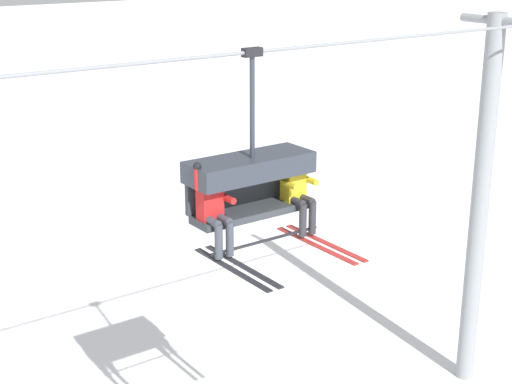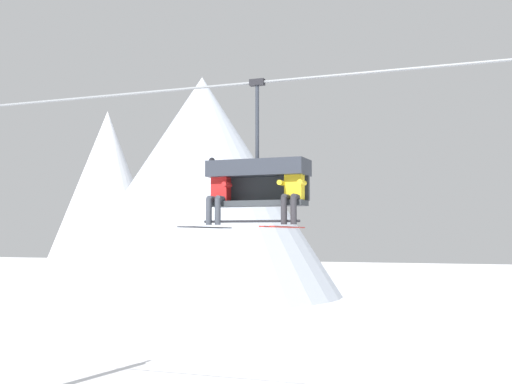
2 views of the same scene
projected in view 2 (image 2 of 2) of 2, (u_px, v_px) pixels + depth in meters
The scene contains 7 objects.
mountain_peak_west at pixel (106, 195), 67.90m from camera, with size 13.42×13.42×17.92m.
mountain_peak_central at pixel (228, 211), 72.28m from camera, with size 12.56×12.56×14.76m.
mountain_peak_east at pixel (202, 185), 50.45m from camera, with size 21.97×21.97×17.23m.
lift_cable at pixel (182, 89), 12.41m from camera, with size 17.28×0.05×0.05m.
chairlift_chair at pixel (259, 176), 11.82m from camera, with size 1.85×0.74×2.66m.
skier_red at pixel (218, 191), 11.85m from camera, with size 0.48×1.70×1.34m.
skier_yellow at pixel (292, 190), 11.34m from camera, with size 0.46×1.70×1.23m.
Camera 2 is at (5.73, -11.77, 4.59)m, focal length 45.00 mm.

